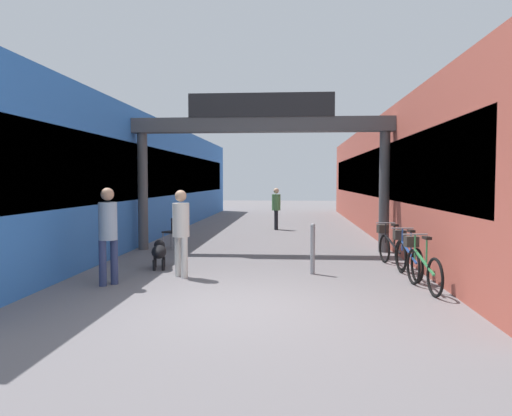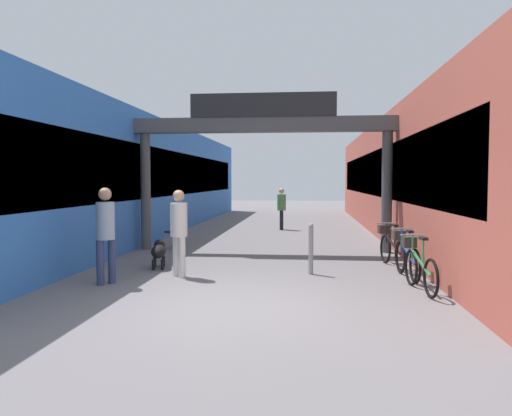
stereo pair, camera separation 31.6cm
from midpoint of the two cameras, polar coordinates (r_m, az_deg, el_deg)
name	(u,v)px [view 2 (the right image)]	position (r m, az deg, el deg)	size (l,w,h in m)	color
ground_plane	(230,305)	(7.96, -1.88, -11.07)	(80.00, 80.00, 0.00)	slate
storefront_left	(142,179)	(19.62, -12.42, 3.27)	(3.00, 26.00, 4.01)	blue
storefront_right	(414,179)	(19.08, 18.10, 3.19)	(3.00, 26.00, 4.01)	#B25142
arcade_sign_gateway	(263,139)	(13.81, 1.49, 7.86)	(7.40, 0.47, 4.31)	#4C4C4F
pedestrian_with_dog	(179,227)	(10.17, -7.93, -2.17)	(0.48, 0.48, 1.76)	silver
pedestrian_companion	(106,229)	(9.71, -15.93, -2.29)	(0.48, 0.48, 1.82)	navy
pedestrian_carrying_crate	(282,206)	(19.70, 3.39, 0.23)	(0.37, 0.39, 1.65)	black
dog_on_leash	(159,251)	(11.35, -10.28, -4.84)	(0.48, 0.86, 0.61)	black
bicycle_green_nearest	(418,266)	(9.43, 18.99, -6.27)	(0.46, 1.68, 0.98)	black
bicycle_blue_second	(406,256)	(10.57, 17.59, -5.24)	(0.46, 1.69, 0.98)	black
bicycle_black_third	(391,247)	(11.83, 15.93, -4.32)	(0.47, 1.67, 0.98)	black
bollard_post_metal	(311,249)	(10.47, 7.15, -4.62)	(0.10, 0.10, 1.06)	gray
cafe_chair_black_nearer	(176,229)	(14.52, -8.49, -2.44)	(0.54, 0.54, 0.89)	gray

